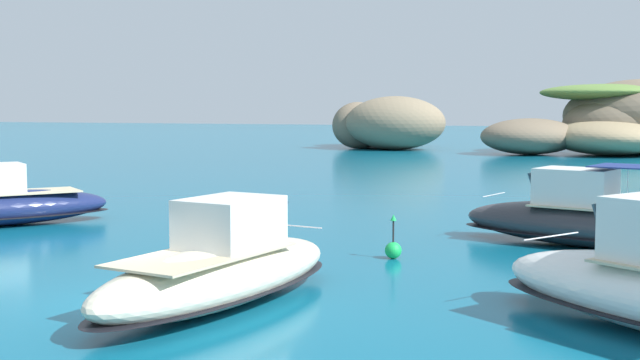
% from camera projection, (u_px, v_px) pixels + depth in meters
% --- Properties ---
extents(ground_plane, '(400.00, 400.00, 0.00)m').
position_uv_depth(ground_plane, '(119.00, 302.00, 21.13)').
color(ground_plane, '#0C5B7A').
extents(islet_large, '(33.03, 31.22, 8.10)m').
position_uv_depth(islet_large, '(635.00, 122.00, 90.01)').
color(islet_large, '#756651').
rests_on(islet_large, ground).
extents(islet_small, '(16.95, 19.33, 6.30)m').
position_uv_depth(islet_small, '(385.00, 125.00, 100.28)').
color(islet_small, '#84755B').
rests_on(islet_small, ground).
extents(motorboat_navy, '(7.63, 8.74, 2.65)m').
position_uv_depth(motorboat_navy, '(3.00, 205.00, 34.73)').
color(motorboat_navy, navy).
rests_on(motorboat_navy, ground).
extents(motorboat_cream, '(4.22, 9.53, 2.71)m').
position_uv_depth(motorboat_cream, '(221.00, 270.00, 20.73)').
color(motorboat_cream, beige).
rests_on(motorboat_cream, ground).
extents(motorboat_charcoal, '(9.97, 5.35, 2.99)m').
position_uv_depth(motorboat_charcoal, '(586.00, 220.00, 29.45)').
color(motorboat_charcoal, '#2D2D33').
rests_on(motorboat_charcoal, ground).
extents(channel_buoy, '(0.56, 0.56, 1.48)m').
position_uv_depth(channel_buoy, '(393.00, 249.00, 27.12)').
color(channel_buoy, green).
rests_on(channel_buoy, ground).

